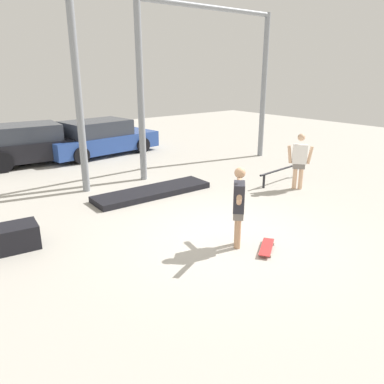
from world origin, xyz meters
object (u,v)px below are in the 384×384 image
(manual_pad, at_px, (153,192))
(parked_car_blue, at_px, (100,138))
(skateboard, at_px, (267,247))
(skateboarder, at_px, (239,204))
(grind_rail, at_px, (280,172))
(bystander, at_px, (299,159))
(parked_car_black, at_px, (32,144))

(manual_pad, xyz_separation_m, parked_car_blue, (1.16, 5.66, 0.58))
(manual_pad, height_order, parked_car_blue, parked_car_blue)
(skateboard, bearing_deg, skateboarder, 89.32)
(grind_rail, distance_m, bystander, 0.92)
(grind_rail, height_order, parked_car_black, parked_car_black)
(parked_car_blue, bearing_deg, bystander, -78.86)
(parked_car_blue, bearing_deg, skateboarder, -105.63)
(grind_rail, bearing_deg, parked_car_blue, 109.66)
(skateboard, height_order, manual_pad, manual_pad)
(skateboarder, height_order, skateboard, skateboarder)
(skateboarder, distance_m, parked_car_blue, 9.50)
(manual_pad, bearing_deg, grind_rail, -21.24)
(skateboarder, height_order, parked_car_black, skateboarder)
(skateboard, xyz_separation_m, parked_car_black, (-1.28, 10.08, 0.63))
(skateboard, distance_m, manual_pad, 4.18)
(grind_rail, distance_m, parked_car_black, 8.94)
(manual_pad, xyz_separation_m, bystander, (3.57, -2.16, 0.80))
(skateboarder, height_order, manual_pad, skateboarder)
(bystander, bearing_deg, grind_rail, -49.49)
(parked_car_blue, bearing_deg, skateboard, -103.38)
(skateboard, height_order, grind_rail, grind_rail)
(parked_car_black, height_order, parked_car_blue, parked_car_black)
(skateboard, height_order, parked_car_blue, parked_car_blue)
(parked_car_black, bearing_deg, skateboard, -77.97)
(skateboard, bearing_deg, grind_rail, 1.98)
(parked_car_blue, bearing_deg, parked_car_black, 168.87)
(parked_car_blue, height_order, bystander, bystander)
(skateboarder, bearing_deg, parked_car_blue, 36.05)
(parked_car_black, bearing_deg, parked_car_blue, -0.42)
(manual_pad, xyz_separation_m, grind_rail, (3.70, -1.44, 0.25))
(grind_rail, xyz_separation_m, bystander, (-0.13, -0.72, 0.55))
(skateboard, xyz_separation_m, parked_car_blue, (1.28, 9.84, 0.60))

